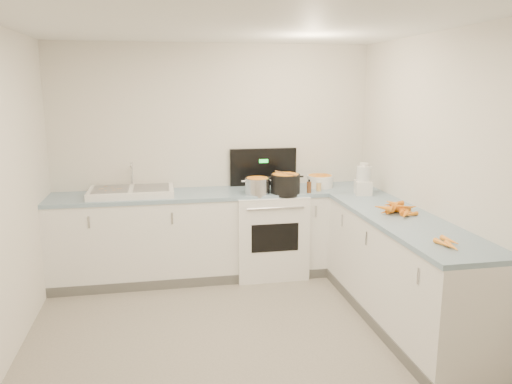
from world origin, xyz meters
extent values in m
cube|color=white|center=(0.00, 1.70, 0.45)|extent=(3.50, 0.60, 0.90)
cube|color=#82A0B8|center=(0.00, 1.70, 0.92)|extent=(3.50, 0.62, 0.04)
cube|color=white|center=(1.45, 0.30, 0.45)|extent=(0.60, 2.20, 0.90)
cube|color=#82A0B8|center=(1.45, 0.30, 0.92)|extent=(0.62, 2.20, 0.04)
cube|color=white|center=(0.55, 1.68, 0.45)|extent=(0.76, 0.65, 0.90)
cube|color=black|center=(0.55, 1.98, 1.15)|extent=(0.76, 0.05, 0.42)
cube|color=white|center=(-0.90, 1.70, 0.97)|extent=(0.86, 0.52, 0.07)
cube|color=slate|center=(-1.10, 1.70, 1.01)|extent=(0.36, 0.42, 0.01)
cube|color=slate|center=(-0.70, 1.70, 1.01)|extent=(0.36, 0.42, 0.01)
cylinder|color=silver|center=(-0.90, 1.92, 1.13)|extent=(0.03, 0.03, 0.24)
cylinder|color=silver|center=(0.40, 1.52, 1.01)|extent=(0.34, 0.34, 0.19)
cylinder|color=black|center=(0.69, 1.51, 1.03)|extent=(0.36, 0.36, 0.22)
cylinder|color=#AD7A47|center=(0.69, 1.51, 1.15)|extent=(0.16, 0.33, 0.01)
cylinder|color=white|center=(1.15, 1.73, 1.01)|extent=(0.30, 0.30, 0.13)
cylinder|color=#593319|center=(0.94, 1.46, 1.00)|extent=(0.05, 0.05, 0.12)
cylinder|color=#E5B266|center=(1.07, 1.53, 0.99)|extent=(0.05, 0.05, 0.09)
cube|color=white|center=(1.47, 1.29, 1.01)|extent=(0.20, 0.23, 0.14)
cylinder|color=silver|center=(1.47, 1.29, 1.16)|extent=(0.15, 0.15, 0.15)
cylinder|color=white|center=(1.47, 1.29, 1.25)|extent=(0.09, 0.09, 0.04)
cone|color=orange|center=(1.38, 0.49, 0.96)|extent=(0.20, 0.13, 0.04)
cone|color=orange|center=(1.46, 0.33, 0.96)|extent=(0.14, 0.16, 0.05)
cone|color=orange|center=(1.53, 0.49, 0.96)|extent=(0.11, 0.20, 0.04)
cone|color=orange|center=(1.48, 0.46, 0.96)|extent=(0.10, 0.20, 0.04)
cone|color=orange|center=(1.43, 0.49, 0.96)|extent=(0.18, 0.11, 0.05)
cone|color=orange|center=(1.48, 0.45, 0.97)|extent=(0.11, 0.22, 0.05)
cone|color=orange|center=(1.44, 0.58, 0.97)|extent=(0.17, 0.20, 0.05)
cone|color=orange|center=(1.50, 0.47, 0.96)|extent=(0.12, 0.17, 0.04)
cone|color=orange|center=(1.51, 0.35, 0.96)|extent=(0.17, 0.09, 0.04)
cone|color=orange|center=(1.52, 0.54, 0.96)|extent=(0.19, 0.04, 0.04)
cone|color=orange|center=(1.32, 0.46, 1.00)|extent=(0.15, 0.17, 0.05)
cone|color=orange|center=(1.48, 0.60, 0.99)|extent=(0.21, 0.09, 0.05)
cone|color=orange|center=(1.48, 0.61, 1.00)|extent=(0.08, 0.17, 0.04)
cone|color=orange|center=(1.57, 0.49, 0.99)|extent=(0.18, 0.09, 0.04)
cone|color=orange|center=(1.42, 0.46, 1.00)|extent=(0.13, 0.15, 0.04)
cone|color=orange|center=(1.48, 0.46, 1.00)|extent=(0.17, 0.08, 0.05)
cone|color=orange|center=(1.46, 0.47, 0.98)|extent=(0.19, 0.14, 0.04)
cone|color=orange|center=(1.38, -0.51, 0.96)|extent=(0.06, 0.18, 0.04)
cone|color=orange|center=(1.35, -0.45, 0.96)|extent=(0.07, 0.18, 0.04)
cone|color=orange|center=(1.43, -0.39, 0.96)|extent=(0.07, 0.17, 0.04)
cube|color=tan|center=(-1.01, 1.79, 1.01)|extent=(0.03, 0.04, 0.00)
cube|color=tan|center=(-1.03, 1.65, 1.01)|extent=(0.04, 0.02, 0.00)
cube|color=tan|center=(-1.18, 1.78, 1.01)|extent=(0.03, 0.04, 0.00)
cube|color=tan|center=(-1.10, 1.78, 1.02)|extent=(0.03, 0.03, 0.00)
cube|color=tan|center=(-1.20, 1.70, 1.02)|extent=(0.05, 0.04, 0.00)
cube|color=tan|center=(-1.15, 1.61, 1.02)|extent=(0.02, 0.04, 0.00)
cube|color=tan|center=(-1.17, 1.83, 1.02)|extent=(0.04, 0.02, 0.00)
cube|color=tan|center=(-1.08, 1.69, 1.02)|extent=(0.03, 0.04, 0.00)
cube|color=tan|center=(-1.01, 1.66, 1.02)|extent=(0.05, 0.01, 0.00)
cube|color=tan|center=(-1.06, 1.59, 1.02)|extent=(0.03, 0.03, 0.00)
cube|color=tan|center=(-1.12, 1.81, 1.01)|extent=(0.02, 0.04, 0.00)
camera|label=1|loc=(-0.58, -3.50, 2.05)|focal=35.00mm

